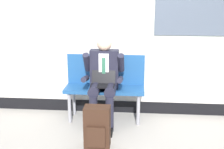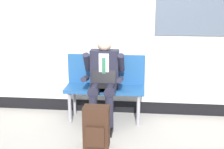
# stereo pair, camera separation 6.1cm
# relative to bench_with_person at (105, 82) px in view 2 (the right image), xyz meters

# --- Properties ---
(ground_plane) EXTENTS (18.00, 18.00, 0.00)m
(ground_plane) POSITION_rel_bench_with_person_xyz_m (0.25, -0.38, -0.55)
(ground_plane) COLOR #9E9991
(station_wall) EXTENTS (5.16, 0.16, 2.89)m
(station_wall) POSITION_rel_bench_with_person_xyz_m (0.27, 0.27, 0.88)
(station_wall) COLOR beige
(station_wall) RESTS_ON ground
(bench_with_person) EXTENTS (1.15, 0.42, 0.95)m
(bench_with_person) POSITION_rel_bench_with_person_xyz_m (0.00, 0.00, 0.00)
(bench_with_person) COLOR navy
(bench_with_person) RESTS_ON ground
(person_seated) EXTENTS (0.57, 0.70, 1.25)m
(person_seated) POSITION_rel_bench_with_person_xyz_m (-0.00, -0.20, 0.11)
(person_seated) COLOR #1E1E2D
(person_seated) RESTS_ON ground
(backpack) EXTENTS (0.31, 0.23, 0.52)m
(backpack) POSITION_rel_bench_with_person_xyz_m (-0.00, -0.91, -0.30)
(backpack) COLOR #331E14
(backpack) RESTS_ON ground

